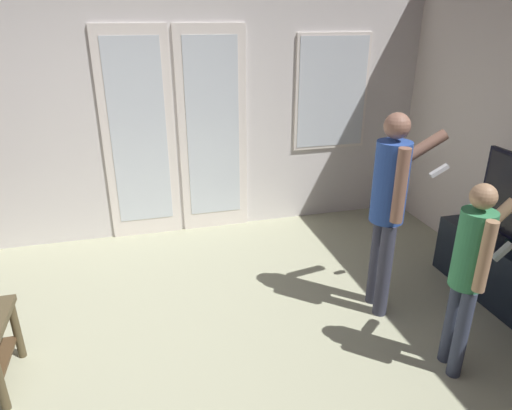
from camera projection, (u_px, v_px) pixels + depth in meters
The scene contains 4 objects.
ground_plane at pixel (144, 403), 2.65m from camera, with size 6.20×4.71×0.02m, color #A8AA8A.
wall_back_with_doors at pixel (132, 110), 4.25m from camera, with size 6.20×0.09×2.62m.
person_adult at pixel (390, 198), 3.17m from camera, with size 0.64×0.41×1.51m.
person_child at pixel (471, 265), 2.63m from camera, with size 0.45×0.34×1.25m.
Camera 1 is at (0.12, -2.10, 2.09)m, focal length 31.81 mm.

